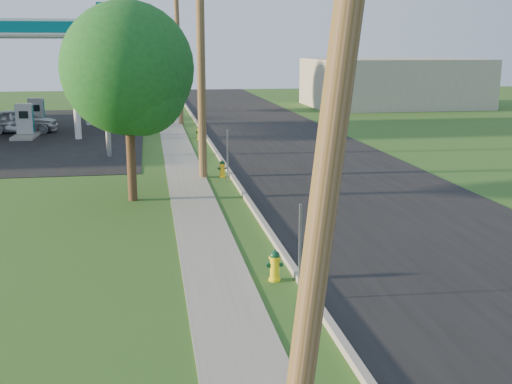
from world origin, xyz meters
TOP-DOWN VIEW (x-y plane):
  - road at (4.50, 10.00)m, footprint 8.00×120.00m
  - curb at (0.50, 10.00)m, footprint 0.15×120.00m
  - sidewalk at (-1.25, 10.00)m, footprint 1.50×120.00m
  - utility_pole_near at (-0.60, -1.00)m, footprint 1.40×0.32m
  - utility_pole_mid at (-0.60, 17.00)m, footprint 1.40×0.32m
  - utility_pole_far at (-0.60, 35.00)m, footprint 1.40×0.32m
  - sign_post_near at (0.25, 4.20)m, footprint 0.05×0.04m
  - sign_post_mid at (0.25, 16.00)m, footprint 0.05×0.04m
  - sign_post_far at (0.25, 28.20)m, footprint 0.05×0.04m
  - fuel_pump_ne at (-9.50, 30.00)m, footprint 1.20×3.20m
  - fuel_pump_se at (-9.50, 34.00)m, footprint 1.20×3.20m
  - price_pylon at (-4.50, 22.50)m, footprint 0.34×2.04m
  - distant_building at (18.00, 45.00)m, footprint 14.00×10.00m
  - tree_verge at (-3.13, 13.47)m, footprint 4.25×4.25m
  - tree_lot at (-5.87, 43.51)m, footprint 4.87×4.87m
  - hydrant_near at (-0.02, 5.39)m, footprint 0.37×0.33m
  - hydrant_mid at (0.15, 16.91)m, footprint 0.36×0.32m
  - hydrant_far at (0.10, 27.48)m, footprint 0.42×0.38m
  - car_silver at (-10.12, 31.95)m, footprint 4.22×1.70m

SIDE VIEW (x-z plane):
  - road at x=4.50m, z-range 0.00..0.02m
  - sidewalk at x=-1.25m, z-range 0.00..0.03m
  - curb at x=0.50m, z-range 0.00..0.15m
  - hydrant_mid at x=0.15m, z-range -0.01..0.68m
  - hydrant_near at x=-0.02m, z-range -0.01..0.70m
  - hydrant_far at x=0.10m, z-range -0.01..0.81m
  - car_silver at x=-10.12m, z-range 0.00..1.44m
  - fuel_pump_ne at x=-9.50m, z-range -0.23..1.67m
  - fuel_pump_se at x=-9.50m, z-range -0.23..1.67m
  - sign_post_near at x=0.25m, z-range 0.00..2.00m
  - sign_post_mid at x=0.25m, z-range 0.00..2.00m
  - sign_post_far at x=0.25m, z-range 0.00..2.00m
  - distant_building at x=18.00m, z-range 0.00..4.00m
  - tree_verge at x=-3.13m, z-range 0.93..7.37m
  - tree_lot at x=-5.87m, z-range 1.06..8.44m
  - utility_pole_near at x=-0.60m, z-range 0.06..9.54m
  - utility_pole_far at x=-0.60m, z-range 0.05..9.56m
  - utility_pole_mid at x=-0.60m, z-range 0.05..9.85m
  - price_pylon at x=-4.50m, z-range 2.01..8.86m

